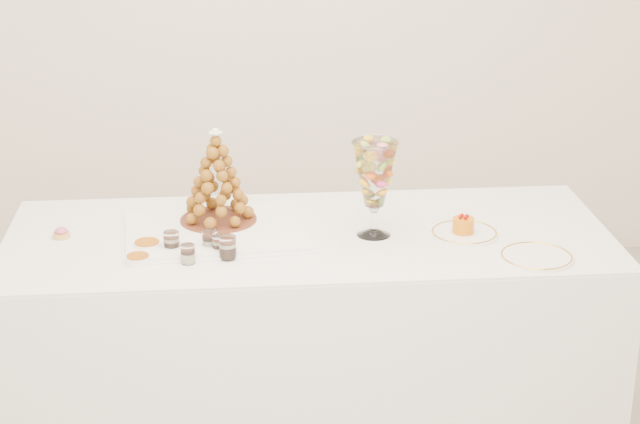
{
  "coord_description": "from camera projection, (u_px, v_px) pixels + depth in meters",
  "views": [
    {
      "loc": [
        -0.14,
        -3.16,
        2.21
      ],
      "look_at": [
        0.1,
        0.22,
        0.92
      ],
      "focal_mm": 60.0,
      "sensor_mm": 36.0,
      "label": 1
    }
  ],
  "objects": [
    {
      "name": "verrine_e",
      "position": [
        228.0,
        248.0,
        3.53
      ],
      "size": [
        0.07,
        0.07,
        0.08
      ],
      "primitive_type": "cylinder",
      "rotation": [
        0.0,
        0.0,
        -0.23
      ],
      "color": "white",
      "rests_on": "buffet_table"
    },
    {
      "name": "lace_tray",
      "position": [
        215.0,
        231.0,
        3.75
      ],
      "size": [
        0.66,
        0.52,
        0.02
      ],
      "primitive_type": "cube",
      "rotation": [
        0.0,
        0.0,
        0.1
      ],
      "color": "white",
      "rests_on": "buffet_table"
    },
    {
      "name": "ramekin_back",
      "position": [
        147.0,
        246.0,
        3.6
      ],
      "size": [
        0.09,
        0.09,
        0.03
      ],
      "primitive_type": "cylinder",
      "color": "white",
      "rests_on": "buffet_table"
    },
    {
      "name": "verrine_d",
      "position": [
        188.0,
        254.0,
        3.5
      ],
      "size": [
        0.05,
        0.05,
        0.06
      ],
      "primitive_type": "cylinder",
      "rotation": [
        0.0,
        0.0,
        0.11
      ],
      "color": "white",
      "rests_on": "buffet_table"
    },
    {
      "name": "pink_tart",
      "position": [
        61.0,
        233.0,
        3.71
      ],
      "size": [
        0.06,
        0.06,
        0.04
      ],
      "color": "tan",
      "rests_on": "buffet_table"
    },
    {
      "name": "mousse_cake",
      "position": [
        463.0,
        225.0,
        3.72
      ],
      "size": [
        0.08,
        0.08,
        0.07
      ],
      "color": "orange",
      "rests_on": "cake_plate"
    },
    {
      "name": "macaron_vase",
      "position": [
        375.0,
        175.0,
        3.66
      ],
      "size": [
        0.16,
        0.16,
        0.34
      ],
      "color": "white",
      "rests_on": "buffet_table"
    },
    {
      "name": "verrine_c",
      "position": [
        219.0,
        244.0,
        3.58
      ],
      "size": [
        0.06,
        0.06,
        0.06
      ],
      "primitive_type": "cylinder",
      "rotation": [
        0.0,
        0.0,
        -0.35
      ],
      "color": "white",
      "rests_on": "buffet_table"
    },
    {
      "name": "ramekin_front",
      "position": [
        138.0,
        260.0,
        3.5
      ],
      "size": [
        0.08,
        0.08,
        0.03
      ],
      "primitive_type": "cylinder",
      "color": "white",
      "rests_on": "buffet_table"
    },
    {
      "name": "croquembouche",
      "position": [
        217.0,
        176.0,
        3.76
      ],
      "size": [
        0.29,
        0.29,
        0.34
      ],
      "rotation": [
        0.0,
        0.0,
        0.33
      ],
      "color": "brown",
      "rests_on": "lace_tray"
    },
    {
      "name": "buffet_table",
      "position": [
        309.0,
        337.0,
        3.89
      ],
      "size": [
        2.14,
        0.89,
        0.81
      ],
      "rotation": [
        0.0,
        0.0,
        0.02
      ],
      "color": "white",
      "rests_on": "ground"
    },
    {
      "name": "spare_plate",
      "position": [
        536.0,
        257.0,
        3.54
      ],
      "size": [
        0.24,
        0.24,
        0.01
      ],
      "primitive_type": "cylinder",
      "color": "white",
      "rests_on": "buffet_table"
    },
    {
      "name": "verrine_b",
      "position": [
        210.0,
        240.0,
        3.6
      ],
      "size": [
        0.06,
        0.06,
        0.07
      ],
      "primitive_type": "cylinder",
      "rotation": [
        0.0,
        0.0,
        0.13
      ],
      "color": "white",
      "rests_on": "buffet_table"
    },
    {
      "name": "verrine_a",
      "position": [
        172.0,
        242.0,
        3.58
      ],
      "size": [
        0.05,
        0.05,
        0.07
      ],
      "primitive_type": "cylinder",
      "rotation": [
        0.0,
        0.0,
        -0.01
      ],
      "color": "white",
      "rests_on": "buffet_table"
    },
    {
      "name": "cake_plate",
      "position": [
        464.0,
        233.0,
        3.74
      ],
      "size": [
        0.24,
        0.24,
        0.01
      ],
      "primitive_type": "cylinder",
      "color": "white",
      "rests_on": "buffet_table"
    }
  ]
}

